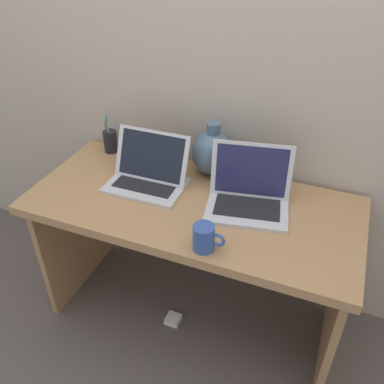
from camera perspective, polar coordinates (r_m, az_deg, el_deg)
name	(u,v)px	position (r m, az deg, el deg)	size (l,w,h in m)	color
ground_plane	(192,313)	(2.18, 0.00, -16.41)	(6.00, 6.00, 0.00)	#564C47
back_wall	(224,57)	(1.76, 4.42, 18.20)	(4.40, 0.04, 2.40)	#BCAD99
desk	(192,231)	(1.79, 0.00, -5.38)	(1.37, 0.61, 0.70)	#AD7F51
laptop_left	(149,172)	(1.78, -6.02, 2.83)	(0.33, 0.24, 0.22)	silver
laptop_right	(249,191)	(1.66, 7.91, 0.18)	(0.36, 0.30, 0.24)	silver
green_vase	(213,152)	(1.83, 2.89, 5.53)	(0.19, 0.19, 0.25)	slate
coffee_mug	(204,238)	(1.44, 1.73, -6.35)	(0.12, 0.08, 0.10)	#335199
pen_cup	(110,141)	(2.06, -11.24, 6.96)	(0.07, 0.07, 0.19)	black
power_brick	(173,319)	(2.14, -2.64, -17.22)	(0.07, 0.07, 0.03)	white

